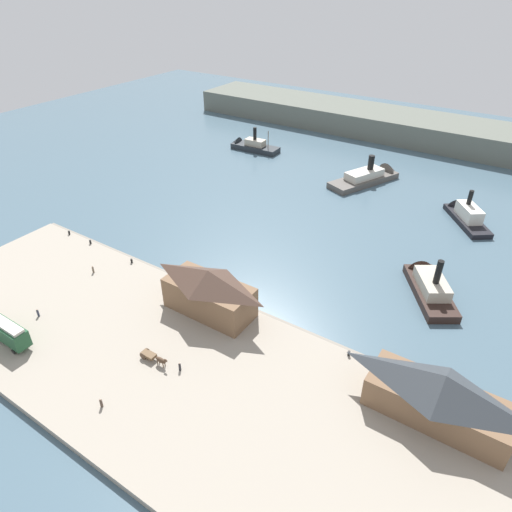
{
  "coord_description": "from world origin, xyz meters",
  "views": [
    {
      "loc": [
        39.36,
        -56.8,
        54.02
      ],
      "look_at": [
        -4.94,
        10.25,
        2.0
      ],
      "focal_mm": 31.84,
      "sensor_mm": 36.0,
      "label": 1
    }
  ],
  "objects_px": {
    "pedestrian_standing_center": "(101,403)",
    "pedestrian_near_west_shed": "(166,278)",
    "mooring_post_west": "(69,233)",
    "ferry_shed_west_terminal": "(440,397)",
    "horse_cart": "(154,357)",
    "ferry_mid_harbor": "(372,176)",
    "street_tram": "(3,329)",
    "ferry_near_quay": "(464,214)",
    "pedestrian_by_tram": "(180,367)",
    "pedestrian_near_east_shed": "(38,313)",
    "mooring_post_center_east": "(132,261)",
    "ferry_shed_central_terminal": "(209,291)",
    "mooring_post_east": "(349,353)",
    "ferry_moored_west": "(427,283)",
    "mooring_post_center_west": "(90,242)",
    "pedestrian_near_cart": "(93,270)",
    "ferry_approaching_west": "(250,146)"
  },
  "relations": [
    {
      "from": "ferry_shed_west_terminal",
      "to": "pedestrian_near_east_shed",
      "type": "bearing_deg",
      "value": -165.1
    },
    {
      "from": "mooring_post_east",
      "to": "ferry_moored_west",
      "type": "distance_m",
      "value": 26.69
    },
    {
      "from": "mooring_post_center_west",
      "to": "ferry_shed_central_terminal",
      "type": "bearing_deg",
      "value": -5.47
    },
    {
      "from": "mooring_post_west",
      "to": "ferry_shed_west_terminal",
      "type": "bearing_deg",
      "value": -3.02
    },
    {
      "from": "street_tram",
      "to": "ferry_near_quay",
      "type": "relative_size",
      "value": 0.64
    },
    {
      "from": "mooring_post_east",
      "to": "pedestrian_near_cart",
      "type": "bearing_deg",
      "value": -172.41
    },
    {
      "from": "ferry_shed_west_terminal",
      "to": "mooring_post_center_west",
      "type": "height_order",
      "value": "ferry_shed_west_terminal"
    },
    {
      "from": "pedestrian_near_east_shed",
      "to": "ferry_shed_west_terminal",
      "type": "bearing_deg",
      "value": 14.9
    },
    {
      "from": "horse_cart",
      "to": "pedestrian_by_tram",
      "type": "relative_size",
      "value": 3.55
    },
    {
      "from": "pedestrian_near_cart",
      "to": "mooring_post_center_east",
      "type": "bearing_deg",
      "value": 60.65
    },
    {
      "from": "horse_cart",
      "to": "mooring_post_center_west",
      "type": "relative_size",
      "value": 6.01
    },
    {
      "from": "mooring_post_center_east",
      "to": "mooring_post_center_west",
      "type": "distance_m",
      "value": 13.38
    },
    {
      "from": "ferry_mid_harbor",
      "to": "street_tram",
      "type": "bearing_deg",
      "value": -104.18
    },
    {
      "from": "mooring_post_west",
      "to": "mooring_post_center_east",
      "type": "bearing_deg",
      "value": -1.05
    },
    {
      "from": "ferry_shed_west_terminal",
      "to": "pedestrian_by_tram",
      "type": "height_order",
      "value": "ferry_shed_west_terminal"
    },
    {
      "from": "pedestrian_by_tram",
      "to": "ferry_shed_central_terminal",
      "type": "bearing_deg",
      "value": 109.74
    },
    {
      "from": "pedestrian_by_tram",
      "to": "ferry_moored_west",
      "type": "relative_size",
      "value": 0.08
    },
    {
      "from": "pedestrian_near_east_shed",
      "to": "pedestrian_standing_center",
      "type": "height_order",
      "value": "pedestrian_standing_center"
    },
    {
      "from": "horse_cart",
      "to": "pedestrian_by_tram",
      "type": "distance_m",
      "value": 4.68
    },
    {
      "from": "street_tram",
      "to": "pedestrian_near_west_shed",
      "type": "relative_size",
      "value": 7.3
    },
    {
      "from": "mooring_post_west",
      "to": "pedestrian_standing_center",
      "type": "bearing_deg",
      "value": -32.75
    },
    {
      "from": "mooring_post_center_east",
      "to": "ferry_mid_harbor",
      "type": "height_order",
      "value": "ferry_mid_harbor"
    },
    {
      "from": "ferry_shed_central_terminal",
      "to": "pedestrian_standing_center",
      "type": "xyz_separation_m",
      "value": [
        0.28,
        -25.08,
        -3.76
      ]
    },
    {
      "from": "horse_cart",
      "to": "ferry_approaching_west",
      "type": "relative_size",
      "value": 0.3
    },
    {
      "from": "mooring_post_west",
      "to": "ferry_moored_west",
      "type": "height_order",
      "value": "ferry_moored_west"
    },
    {
      "from": "street_tram",
      "to": "pedestrian_by_tram",
      "type": "height_order",
      "value": "street_tram"
    },
    {
      "from": "ferry_approaching_west",
      "to": "mooring_post_center_east",
      "type": "bearing_deg",
      "value": -74.96
    },
    {
      "from": "street_tram",
      "to": "ferry_mid_harbor",
      "type": "relative_size",
      "value": 0.44
    },
    {
      "from": "street_tram",
      "to": "mooring_post_west",
      "type": "bearing_deg",
      "value": 126.39
    },
    {
      "from": "mooring_post_east",
      "to": "ferry_moored_west",
      "type": "xyz_separation_m",
      "value": [
        5.02,
        26.21,
        -0.15
      ]
    },
    {
      "from": "pedestrian_near_east_shed",
      "to": "mooring_post_center_east",
      "type": "bearing_deg",
      "value": 87.02
    },
    {
      "from": "ferry_shed_west_terminal",
      "to": "ferry_moored_west",
      "type": "relative_size",
      "value": 1.05
    },
    {
      "from": "street_tram",
      "to": "pedestrian_standing_center",
      "type": "distance_m",
      "value": 23.85
    },
    {
      "from": "ferry_mid_harbor",
      "to": "ferry_near_quay",
      "type": "distance_m",
      "value": 30.01
    },
    {
      "from": "ferry_shed_west_terminal",
      "to": "ferry_mid_harbor",
      "type": "relative_size",
      "value": 0.77
    },
    {
      "from": "ferry_shed_central_terminal",
      "to": "pedestrian_near_cart",
      "type": "bearing_deg",
      "value": -172.48
    },
    {
      "from": "ferry_moored_west",
      "to": "ferry_mid_harbor",
      "type": "bearing_deg",
      "value": 122.88
    },
    {
      "from": "ferry_shed_central_terminal",
      "to": "street_tram",
      "type": "height_order",
      "value": "ferry_shed_central_terminal"
    },
    {
      "from": "pedestrian_by_tram",
      "to": "mooring_post_center_west",
      "type": "bearing_deg",
      "value": 157.49
    },
    {
      "from": "ferry_near_quay",
      "to": "pedestrian_standing_center",
      "type": "bearing_deg",
      "value": -108.26
    },
    {
      "from": "mooring_post_center_west",
      "to": "pedestrian_standing_center",
      "type": "bearing_deg",
      "value": -37.63
    },
    {
      "from": "pedestrian_near_west_shed",
      "to": "mooring_post_east",
      "type": "distance_m",
      "value": 38.2
    },
    {
      "from": "pedestrian_near_cart",
      "to": "ferry_mid_harbor",
      "type": "bearing_deg",
      "value": 69.73
    },
    {
      "from": "ferry_shed_central_terminal",
      "to": "pedestrian_standing_center",
      "type": "height_order",
      "value": "ferry_shed_central_terminal"
    },
    {
      "from": "ferry_shed_west_terminal",
      "to": "horse_cart",
      "type": "distance_m",
      "value": 42.05
    },
    {
      "from": "horse_cart",
      "to": "ferry_mid_harbor",
      "type": "relative_size",
      "value": 0.22
    },
    {
      "from": "ferry_shed_central_terminal",
      "to": "ferry_mid_harbor",
      "type": "xyz_separation_m",
      "value": [
        1.52,
        74.35,
        -4.31
      ]
    },
    {
      "from": "pedestrian_near_cart",
      "to": "ferry_moored_west",
      "type": "height_order",
      "value": "ferry_moored_west"
    },
    {
      "from": "pedestrian_standing_center",
      "to": "pedestrian_near_west_shed",
      "type": "bearing_deg",
      "value": 115.52
    },
    {
      "from": "pedestrian_near_east_shed",
      "to": "mooring_post_center_west",
      "type": "height_order",
      "value": "pedestrian_near_east_shed"
    }
  ]
}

